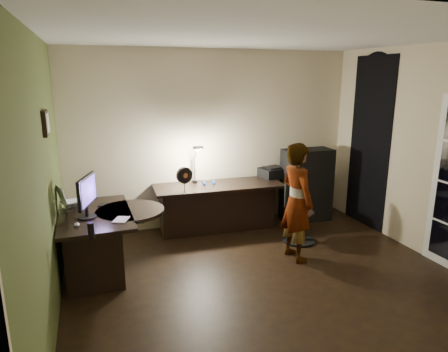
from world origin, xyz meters
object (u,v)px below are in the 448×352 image
object	(u,v)px
office_chair	(300,213)
person	(297,202)
cabinet	(306,185)
monitor	(86,203)
desk_right	(219,207)
desk_left	(97,243)

from	to	relation	value
office_chair	person	bearing A→B (deg)	-113.88
cabinet	monitor	size ratio (longest dim) A/B	2.23
desk_right	desk_left	bearing A→B (deg)	-151.86
desk_right	monitor	distance (m)	2.19
cabinet	office_chair	size ratio (longest dim) A/B	1.40
monitor	office_chair	xyz separation A→B (m)	(2.82, 0.20, -0.51)
person	monitor	bearing A→B (deg)	77.58
person	cabinet	bearing A→B (deg)	-41.41
desk_right	person	world-z (taller)	person
desk_right	monitor	bearing A→B (deg)	-149.59
desk_right	office_chair	bearing A→B (deg)	-37.17
monitor	office_chair	distance (m)	2.88
office_chair	person	distance (m)	0.65
desk_right	person	distance (m)	1.46
desk_left	cabinet	distance (m)	3.39
desk_left	desk_right	size ratio (longest dim) A/B	0.68
cabinet	monitor	xyz separation A→B (m)	(-3.36, -0.97, 0.35)
desk_left	person	xyz separation A→B (m)	(2.43, -0.39, 0.38)
desk_right	cabinet	size ratio (longest dim) A/B	1.63
monitor	cabinet	bearing A→B (deg)	34.46
cabinet	desk_left	bearing A→B (deg)	-164.88
monitor	person	world-z (taller)	person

